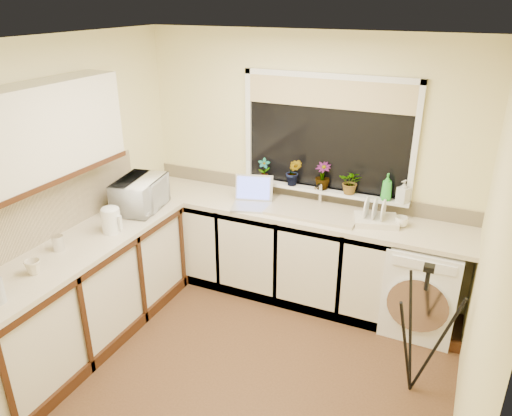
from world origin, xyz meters
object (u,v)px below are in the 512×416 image
(tripod, at_px, (419,331))
(kettle, at_px, (111,221))
(microwave, at_px, (140,194))
(washing_machine, at_px, (422,285))
(plant_b, at_px, (294,172))
(cup_left, at_px, (33,267))
(laptop, at_px, (253,198))
(soap_bottle_clear, at_px, (403,191))
(plant_c, at_px, (323,176))
(soap_bottle_green, at_px, (387,187))
(dish_rack, at_px, (376,220))
(plant_a, at_px, (264,170))
(steel_jar, at_px, (58,243))
(plant_d, at_px, (351,182))
(cup_back, at_px, (401,222))

(tripod, bearing_deg, kettle, -175.27)
(microwave, bearing_deg, kettle, 177.93)
(washing_machine, distance_m, plant_b, 1.52)
(cup_left, bearing_deg, laptop, 63.27)
(plant_b, bearing_deg, soap_bottle_clear, 0.56)
(kettle, distance_m, plant_c, 1.92)
(laptop, height_order, soap_bottle_green, soap_bottle_green)
(dish_rack, height_order, plant_b, plant_b)
(soap_bottle_clear, bearing_deg, kettle, -149.05)
(plant_a, xyz_separation_m, plant_c, (0.58, 0.02, 0.02))
(laptop, bearing_deg, plant_a, 75.20)
(microwave, bearing_deg, cup_left, 170.00)
(dish_rack, xyz_separation_m, tripod, (0.52, -0.86, -0.40))
(washing_machine, distance_m, plant_c, 1.30)
(kettle, bearing_deg, soap_bottle_clear, 30.95)
(steel_jar, xyz_separation_m, plant_a, (0.99, 1.71, 0.20))
(soap_bottle_clear, relative_size, cup_left, 1.79)
(washing_machine, relative_size, cup_left, 7.43)
(kettle, bearing_deg, plant_a, 57.45)
(plant_b, bearing_deg, tripod, -38.10)
(kettle, bearing_deg, plant_d, 37.54)
(dish_rack, distance_m, plant_d, 0.43)
(plant_b, distance_m, soap_bottle_green, 0.87)
(cup_left, bearing_deg, steel_jar, 106.73)
(plant_c, bearing_deg, tripod, -45.24)
(steel_jar, relative_size, cup_left, 1.07)
(steel_jar, height_order, cup_back, steel_jar)
(plant_a, relative_size, plant_b, 0.84)
(kettle, distance_m, plant_d, 2.12)
(plant_a, relative_size, soap_bottle_green, 0.91)
(plant_a, height_order, plant_b, plant_b)
(kettle, xyz_separation_m, cup_back, (2.17, 1.10, -0.06))
(laptop, relative_size, soap_bottle_clear, 2.16)
(tripod, height_order, cup_left, tripod)
(kettle, distance_m, soap_bottle_clear, 2.50)
(laptop, bearing_deg, tripod, -41.60)
(soap_bottle_clear, relative_size, cup_back, 1.78)
(plant_d, height_order, soap_bottle_clear, plant_d)
(plant_c, height_order, soap_bottle_clear, plant_c)
(plant_c, height_order, soap_bottle_green, plant_c)
(tripod, bearing_deg, soap_bottle_clear, 107.93)
(washing_machine, xyz_separation_m, soap_bottle_clear, (-0.28, 0.25, 0.73))
(plant_a, distance_m, cup_left, 2.24)
(plant_c, bearing_deg, dish_rack, -22.22)
(microwave, bearing_deg, soap_bottle_clear, -80.69)
(plant_b, bearing_deg, dish_rack, -13.53)
(dish_rack, xyz_separation_m, soap_bottle_green, (0.03, 0.20, 0.24))
(plant_a, xyz_separation_m, plant_b, (0.31, -0.01, 0.02))
(laptop, xyz_separation_m, plant_d, (0.85, 0.28, 0.19))
(washing_machine, xyz_separation_m, plant_c, (-1.02, 0.27, 0.76))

